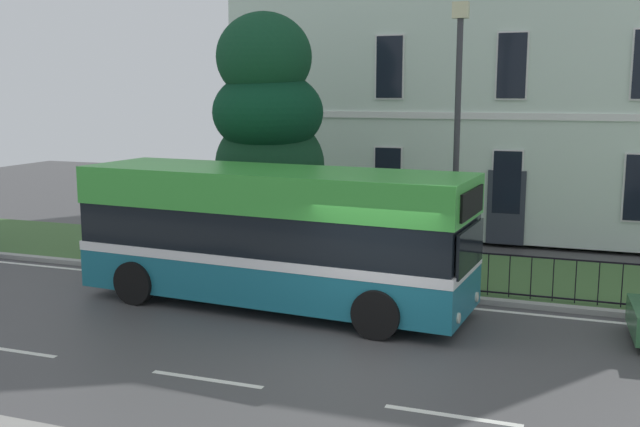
# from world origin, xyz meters

# --- Properties ---
(ground_plane) EXTENTS (60.00, 56.00, 0.18)m
(ground_plane) POSITION_xyz_m (0.00, 0.81, -0.02)
(ground_plane) COLOR #454445
(georgian_townhouse) EXTENTS (18.39, 10.43, 12.74)m
(georgian_townhouse) POSITION_xyz_m (1.48, 15.33, 6.52)
(georgian_townhouse) COLOR silver
(georgian_townhouse) RESTS_ON ground_plane
(iron_verge_railing) EXTENTS (13.41, 0.04, 0.97)m
(iron_verge_railing) POSITION_xyz_m (1.48, 4.40, 0.62)
(iron_verge_railing) COLOR black
(iron_verge_railing) RESTS_ON ground_plane
(evergreen_tree) EXTENTS (3.60, 3.60, 6.53)m
(evergreen_tree) POSITION_xyz_m (-4.29, 5.88, 2.91)
(evergreen_tree) COLOR #423328
(evergreen_tree) RESTS_ON ground_plane
(single_decker_bus) EXTENTS (8.73, 3.11, 2.98)m
(single_decker_bus) POSITION_xyz_m (-2.64, 2.44, 1.57)
(single_decker_bus) COLOR #1A697E
(single_decker_bus) RESTS_ON ground_plane
(street_lamp_post) EXTENTS (0.36, 0.24, 6.47)m
(street_lamp_post) POSITION_xyz_m (0.80, 5.16, 3.84)
(street_lamp_post) COLOR #333338
(street_lamp_post) RESTS_ON ground_plane
(litter_bin) EXTENTS (0.46, 0.46, 1.04)m
(litter_bin) POSITION_xyz_m (-2.23, 5.28, 0.64)
(litter_bin) COLOR black
(litter_bin) RESTS_ON ground_plane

